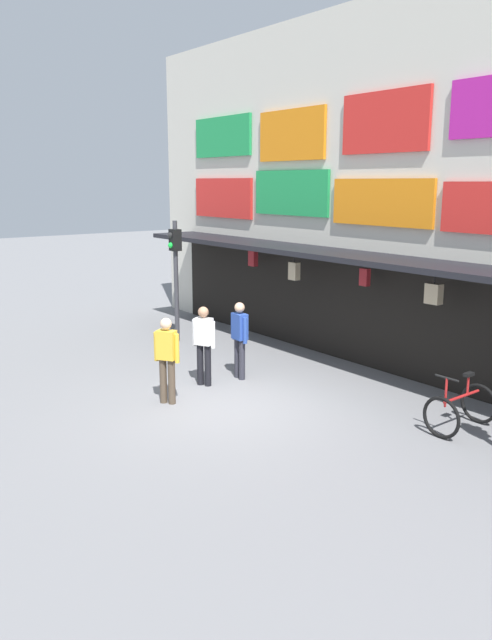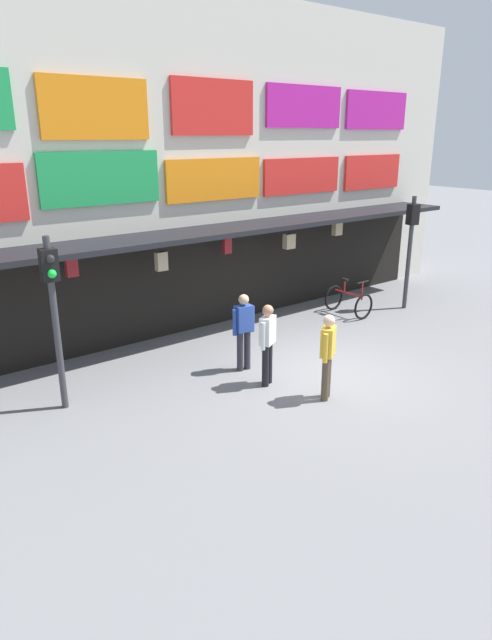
{
  "view_description": "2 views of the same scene",
  "coord_description": "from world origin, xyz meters",
  "px_view_note": "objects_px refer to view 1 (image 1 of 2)",
  "views": [
    {
      "loc": [
        9.15,
        -6.72,
        4.17
      ],
      "look_at": [
        -0.33,
        0.53,
        1.54
      ],
      "focal_mm": 35.19,
      "sensor_mm": 36.0,
      "label": 1
    },
    {
      "loc": [
        -7.95,
        -7.59,
        4.83
      ],
      "look_at": [
        -1.55,
        0.69,
        1.29
      ],
      "focal_mm": 31.04,
      "sensor_mm": 36.0,
      "label": 2
    }
  ],
  "objects_px": {
    "pedestrian_in_yellow": "(167,356)",
    "pedestrian_in_purple": "(240,336)",
    "bicycle_parked": "(461,409)",
    "pedestrian_in_blue": "(204,341)",
    "traffic_light_near": "(175,261)"
  },
  "relations": [
    {
      "from": "pedestrian_in_yellow",
      "to": "pedestrian_in_purple",
      "type": "bearing_deg",
      "value": 101.4
    },
    {
      "from": "bicycle_parked",
      "to": "pedestrian_in_blue",
      "type": "xyz_separation_m",
      "value": [
        -4.71,
        -2.12,
        0.55
      ]
    },
    {
      "from": "bicycle_parked",
      "to": "pedestrian_in_blue",
      "type": "height_order",
      "value": "pedestrian_in_blue"
    },
    {
      "from": "pedestrian_in_blue",
      "to": "traffic_light_near",
      "type": "bearing_deg",
      "value": 157.05
    },
    {
      "from": "traffic_light_near",
      "to": "pedestrian_in_yellow",
      "type": "bearing_deg",
      "value": -33.36
    },
    {
      "from": "pedestrian_in_purple",
      "to": "pedestrian_in_yellow",
      "type": "distance_m",
      "value": 2.08
    },
    {
      "from": "traffic_light_near",
      "to": "bicycle_parked",
      "type": "height_order",
      "value": "traffic_light_near"
    },
    {
      "from": "traffic_light_near",
      "to": "pedestrian_in_purple",
      "type": "height_order",
      "value": "traffic_light_near"
    },
    {
      "from": "bicycle_parked",
      "to": "pedestrian_in_yellow",
      "type": "height_order",
      "value": "pedestrian_in_yellow"
    },
    {
      "from": "pedestrian_in_blue",
      "to": "pedestrian_in_yellow",
      "type": "distance_m",
      "value": 1.26
    },
    {
      "from": "traffic_light_near",
      "to": "bicycle_parked",
      "type": "xyz_separation_m",
      "value": [
        8.31,
        0.59,
        -1.75
      ]
    },
    {
      "from": "traffic_light_near",
      "to": "pedestrian_in_yellow",
      "type": "distance_m",
      "value": 5.04
    },
    {
      "from": "pedestrian_in_blue",
      "to": "pedestrian_in_purple",
      "type": "bearing_deg",
      "value": 84.97
    },
    {
      "from": "pedestrian_in_purple",
      "to": "pedestrian_in_yellow",
      "type": "bearing_deg",
      "value": -78.6
    },
    {
      "from": "traffic_light_near",
      "to": "pedestrian_in_purple",
      "type": "xyz_separation_m",
      "value": [
        3.68,
        -0.65,
        -1.19
      ]
    }
  ]
}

